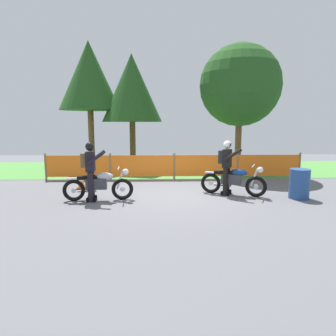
% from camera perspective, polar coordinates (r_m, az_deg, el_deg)
% --- Properties ---
extents(ground, '(24.00, 24.00, 0.02)m').
position_cam_1_polar(ground, '(9.52, 2.02, -5.04)').
color(ground, '#5B5B60').
extents(grass_verge, '(24.00, 5.48, 0.01)m').
position_cam_1_polar(grass_verge, '(14.74, 0.63, -0.14)').
color(grass_verge, '#4C8C3D').
rests_on(grass_verge, ground).
extents(barrier_fence, '(10.21, 0.08, 1.05)m').
position_cam_1_polar(barrier_fence, '(11.96, 1.20, 0.43)').
color(barrier_fence, olive).
rests_on(barrier_fence, ground).
extents(tree_leftmost, '(2.90, 2.90, 6.07)m').
position_cam_1_polar(tree_leftmost, '(15.38, -14.72, 16.50)').
color(tree_leftmost, brown).
rests_on(tree_leftmost, ground).
extents(tree_near_left, '(2.86, 2.86, 5.46)m').
position_cam_1_polar(tree_near_left, '(14.85, -6.88, 14.76)').
color(tree_near_left, brown).
rests_on(tree_near_left, ground).
extents(tree_near_right, '(3.54, 3.54, 5.63)m').
position_cam_1_polar(tree_near_right, '(13.97, 13.51, 14.94)').
color(tree_near_right, brown).
rests_on(tree_near_right, ground).
extents(motorcycle_lead, '(1.91, 0.99, 0.97)m').
position_cam_1_polar(motorcycle_lead, '(9.54, 12.28, -2.27)').
color(motorcycle_lead, black).
rests_on(motorcycle_lead, ground).
extents(motorcycle_trailing, '(2.01, 0.59, 0.95)m').
position_cam_1_polar(motorcycle_trailing, '(8.90, -13.02, -3.12)').
color(motorcycle_trailing, black).
rests_on(motorcycle_trailing, ground).
extents(rider_lead, '(0.78, 0.69, 1.69)m').
position_cam_1_polar(rider_lead, '(9.50, 11.06, 0.68)').
color(rider_lead, black).
rests_on(rider_lead, ground).
extents(rider_trailing, '(0.70, 0.58, 1.69)m').
position_cam_1_polar(rider_trailing, '(8.84, -14.53, -0.01)').
color(rider_trailing, black).
rests_on(rider_trailing, ground).
extents(traffic_cone, '(0.32, 0.32, 0.53)m').
position_cam_1_polar(traffic_cone, '(10.61, -16.12, -2.48)').
color(traffic_cone, black).
rests_on(traffic_cone, ground).
extents(spare_drum, '(0.58, 0.58, 0.88)m').
position_cam_1_polar(spare_drum, '(9.72, 23.65, -2.76)').
color(spare_drum, navy).
rests_on(spare_drum, ground).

